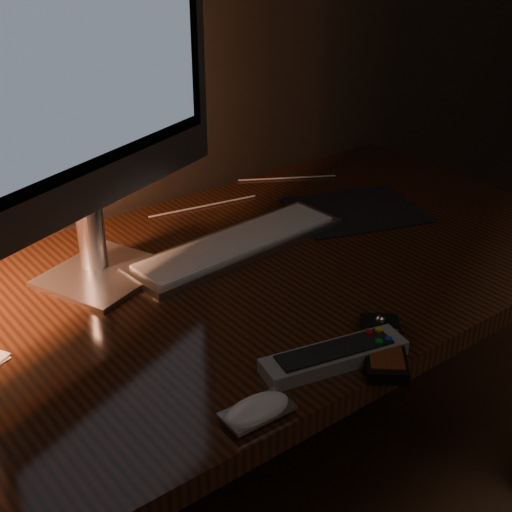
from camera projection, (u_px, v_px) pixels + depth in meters
desk at (193, 327)px, 1.39m from camera, size 1.60×0.75×0.75m
monitor at (82, 64)px, 1.12m from camera, size 0.59×0.26×0.65m
keyboard at (238, 244)px, 1.41m from camera, size 0.47×0.16×0.02m
mousepad at (355, 210)px, 1.57m from camera, size 0.34×0.30×0.00m
mouse at (257, 412)px, 0.96m from camera, size 0.10×0.05×0.02m
media_remote at (383, 346)px, 1.09m from camera, size 0.16×0.16×0.03m
tv_remote at (334, 356)px, 1.06m from camera, size 0.24×0.11×0.03m
cable at (249, 193)px, 1.66m from camera, size 0.46×0.20×0.00m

